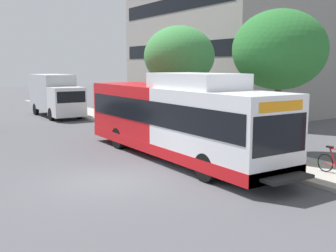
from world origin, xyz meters
The scene contains 7 objects.
ground_plane centered at (0.00, 8.00, 0.00)m, with size 120.00×120.00×0.00m, color #4C4C51.
sidewalk_curb centered at (7.00, 6.00, 0.07)m, with size 3.00×56.00×0.14m, color #A8A399.
transit_bus centered at (4.03, 1.71, 1.70)m, with size 2.58×12.25×3.65m.
street_tree_near_stop centered at (8.02, -0.20, 4.59)m, with size 4.01×4.01×6.17m.
street_tree_mid_block centered at (7.72, 6.94, 4.47)m, with size 4.01×4.01×6.04m.
box_truck_background centered at (4.26, 18.97, 1.74)m, with size 2.32×7.01×3.25m.
lattice_comm_tower centered at (22.09, 28.32, 7.43)m, with size 1.10×1.10×22.85m.
Camera 1 is at (-5.55, -12.54, 3.94)m, focal length 43.80 mm.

